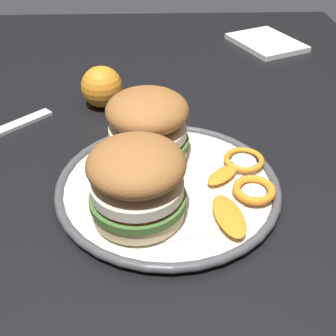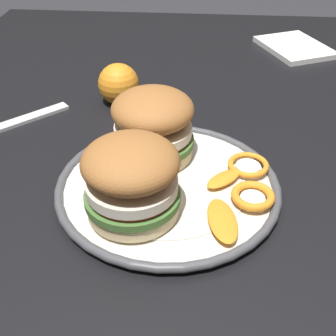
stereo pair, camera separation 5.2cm
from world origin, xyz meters
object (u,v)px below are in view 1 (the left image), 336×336
Objects in this scene: dining_table at (150,208)px; whole_orange at (102,87)px; sandwich_half_right at (145,124)px; sandwich_half_left at (137,180)px; dinner_plate at (168,186)px.

dining_table is 19.87× the size of whole_orange.
sandwich_half_left is at bearing -3.45° from sandwich_half_right.
sandwich_half_left is at bearing -31.79° from dinner_plate.
sandwich_half_left is (0.13, -0.01, 0.15)m from dining_table.
sandwich_half_right is at bearing -117.36° from dining_table.
sandwich_half_right reaches higher than dining_table.
whole_orange is (-0.31, -0.07, -0.03)m from sandwich_half_left.
sandwich_half_right is (-0.00, -0.00, 0.15)m from dining_table.
sandwich_half_right is (-0.07, -0.03, 0.06)m from dinner_plate.
dining_table is 12.12× the size of sandwich_half_left.
sandwich_half_left is 0.13m from sandwich_half_right.
sandwich_half_right is at bearing 23.16° from whole_orange.
sandwich_half_right reaches higher than whole_orange.
dining_table is at bearing 174.67° from sandwich_half_left.
dining_table is 0.24m from whole_orange.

